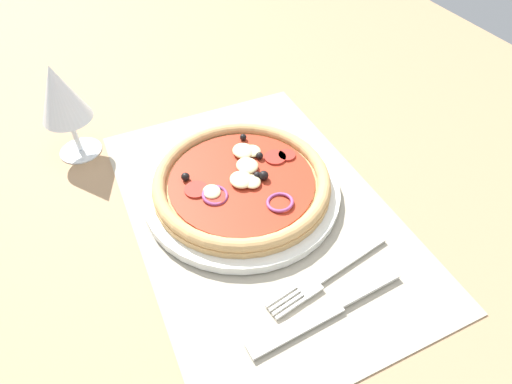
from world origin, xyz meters
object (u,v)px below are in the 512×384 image
object	(u,v)px
plate	(242,190)
fork	(324,277)
pizza	(242,181)
knife	(326,310)
wine_glass	(60,96)

from	to	relation	value
plate	fork	world-z (taller)	plate
plate	fork	size ratio (longest dim) A/B	1.53
pizza	knife	world-z (taller)	pizza
fork	wine_glass	xyz separation A→B (cm)	(36.55, 22.55, 9.46)
pizza	knife	xyz separation A→B (cm)	(-20.87, -1.12, -2.13)
plate	knife	xyz separation A→B (cm)	(-20.84, -1.14, -0.40)
knife	wine_glass	world-z (taller)	wine_glass
knife	wine_glass	bearing A→B (deg)	-67.07
plate	wine_glass	size ratio (longest dim) A/B	1.84
pizza	fork	world-z (taller)	pizza
plate	wine_glass	bearing A→B (deg)	44.62
pizza	wine_glass	bearing A→B (deg)	44.71
plate	fork	distance (cm)	17.33
knife	wine_glass	distance (cm)	46.22
plate	pizza	size ratio (longest dim) A/B	1.11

